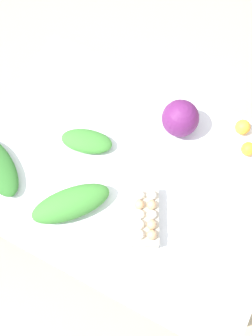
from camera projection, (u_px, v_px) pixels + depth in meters
The scene contains 8 objects.
ground_plane at pixel (126, 215), 2.45m from camera, with size 8.00×8.00×0.00m, color #C6B289.
dining_table at pixel (126, 176), 1.84m from camera, with size 1.48×1.07×0.75m.
cabbage_purple at pixel (180, 118), 1.77m from camera, with size 0.18×0.18×0.18m, color #601E5B.
egg_carton at pixel (145, 216), 1.63m from camera, with size 0.22×0.28×0.09m.
greens_bunch_beet_tops at pixel (87, 141), 1.79m from camera, with size 0.25×0.13×0.07m, color #3D8433.
greens_bunch_dandelion at pixel (71, 203), 1.65m from camera, with size 0.36×0.14×0.10m, color #3D8433.
orange_0 at pixel (248, 149), 1.77m from camera, with size 0.07×0.07×0.07m, color orange.
orange_4 at pixel (243, 127), 1.81m from camera, with size 0.07×0.07×0.07m, color #F9A833.
Camera 1 is at (0.32, -0.62, 2.37)m, focal length 40.00 mm.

